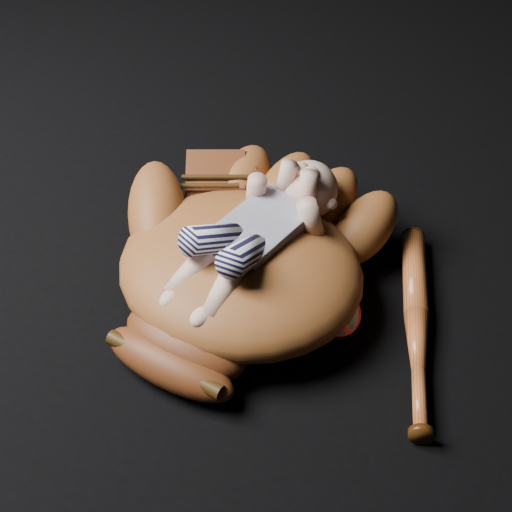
% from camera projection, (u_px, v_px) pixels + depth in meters
% --- Properties ---
extents(baseball_glove, '(0.53, 0.59, 0.17)m').
position_uv_depth(baseball_glove, '(240.00, 260.00, 1.19)').
color(baseball_glove, brown).
rests_on(baseball_glove, ground).
extents(newborn_baby, '(0.17, 0.36, 0.14)m').
position_uv_depth(newborn_baby, '(250.00, 234.00, 1.16)').
color(newborn_baby, '#D49F88').
rests_on(newborn_baby, baseball_glove).
extents(baseball_bat, '(0.24, 0.37, 0.04)m').
position_uv_depth(baseball_bat, '(417.00, 326.00, 1.18)').
color(baseball_bat, '#AC4E21').
rests_on(baseball_bat, ground).
extents(baseball, '(0.09, 0.09, 0.07)m').
position_uv_depth(baseball, '(337.00, 313.00, 1.18)').
color(baseball, silver).
rests_on(baseball, ground).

